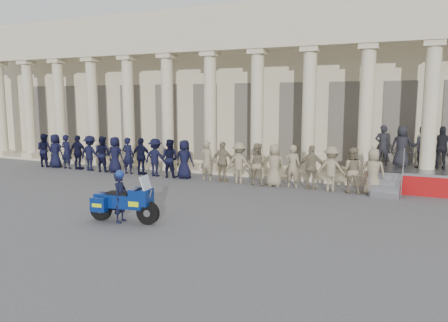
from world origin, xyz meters
TOP-DOWN VIEW (x-y plane):
  - ground at (0.00, 0.00)m, footprint 90.00×90.00m
  - building at (-0.00, 14.74)m, footprint 40.00×12.50m
  - officer_rank at (-1.82, 5.93)m, footprint 19.00×0.73m
  - reviewing_stand at (9.26, 8.04)m, footprint 4.67×4.23m
  - motorcycle at (0.37, -1.58)m, footprint 2.41×1.07m
  - rider at (0.24, -1.60)m, footprint 0.46×0.63m

SIDE VIEW (x-z plane):
  - ground at x=0.00m, z-range 0.00..0.00m
  - motorcycle at x=0.37m, z-range -0.10..1.44m
  - rider at x=0.24m, z-range 0.00..1.68m
  - officer_rank at x=-1.82m, z-range 0.00..1.92m
  - reviewing_stand at x=9.26m, z-range 0.15..2.89m
  - building at x=0.00m, z-range 0.02..9.02m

